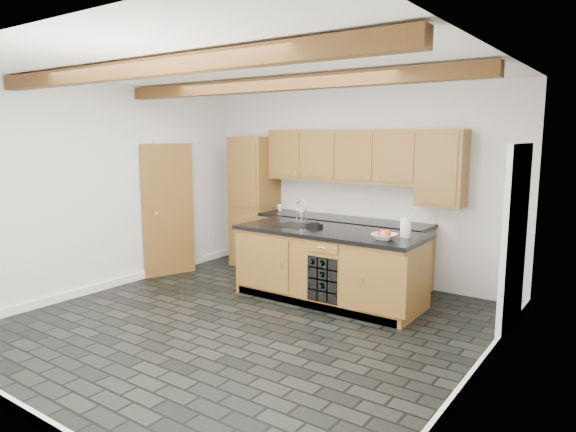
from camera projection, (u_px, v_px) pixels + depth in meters
name	position (u px, v px, depth m)	size (l,w,h in m)	color
ground	(247.00, 324.00, 5.82)	(5.00, 5.00, 0.00)	black
room_shell	(269.00, 186.00, 6.06)	(5.01, 5.00, 5.00)	white
back_cabinetry	(323.00, 212.00, 7.68)	(3.65, 0.62, 2.20)	olive
island	(329.00, 265.00, 6.61)	(2.48, 0.96, 0.93)	olive
faucet	(295.00, 222.00, 6.89)	(0.45, 0.40, 0.34)	black
kitchen_scale	(314.00, 225.00, 6.71)	(0.22, 0.15, 0.06)	black
fruit_bowl	(384.00, 237.00, 5.92)	(0.29, 0.29, 0.07)	silver
fruit_cluster	(384.00, 233.00, 5.91)	(0.16, 0.17, 0.07)	red
paper_towel	(406.00, 228.00, 6.04)	(0.13, 0.13, 0.23)	white
mug	(280.00, 208.00, 8.19)	(0.10, 0.10, 0.10)	white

